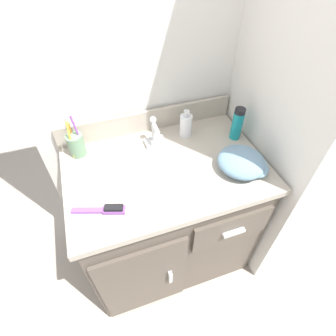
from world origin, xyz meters
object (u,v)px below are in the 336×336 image
Objects in this scene: soap_dispenser at (186,125)px; hand_towel at (244,163)px; toothbrush_cup at (76,144)px; hairbrush at (106,210)px; shaving_cream_can at (237,124)px.

hand_towel is at bearing -63.53° from soap_dispenser.
toothbrush_cup is 0.71m from hand_towel.
toothbrush_cup is 0.36m from hairbrush.
soap_dispenser is at bearing 155.96° from shaving_cream_can.
toothbrush_cup reaches higher than shaving_cream_can.
shaving_cream_can is at bearing -9.96° from toothbrush_cup.
hairbrush is at bearing -79.90° from toothbrush_cup.
toothbrush_cup reaches higher than hairbrush.
hand_towel is (0.58, 0.03, 0.02)m from hairbrush.
hairbrush is (-0.65, -0.22, -0.07)m from shaving_cream_can.
shaving_cream_can reaches higher than soap_dispenser.
hairbrush is at bearing -143.74° from soap_dispenser.
shaving_cream_can is at bearing 70.52° from hand_towel.
toothbrush_cup is 1.50× the size of soap_dispenser.
soap_dispenser is (0.50, -0.03, -0.00)m from toothbrush_cup.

